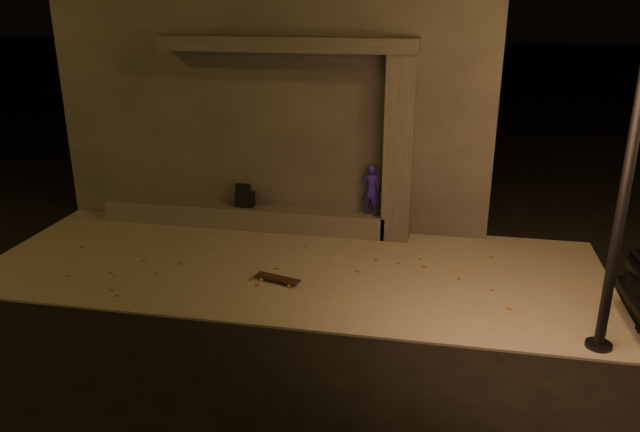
% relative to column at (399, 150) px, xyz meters
% --- Properties ---
extents(ground, '(120.00, 120.00, 0.00)m').
position_rel_column_xyz_m(ground, '(-1.70, -3.75, -1.84)').
color(ground, black).
rests_on(ground, ground).
extents(sidewalk, '(11.00, 4.40, 0.04)m').
position_rel_column_xyz_m(sidewalk, '(-1.70, -1.75, -1.82)').
color(sidewalk, slate).
rests_on(sidewalk, ground).
extents(building, '(9.00, 5.10, 5.22)m').
position_rel_column_xyz_m(building, '(-2.70, 2.74, 0.77)').
color(building, '#373532').
rests_on(building, ground).
extents(ledge, '(6.00, 0.55, 0.45)m').
position_rel_column_xyz_m(ledge, '(-3.20, 0.00, -1.58)').
color(ledge, '#4D4945').
rests_on(ledge, sidewalk).
extents(column, '(0.55, 0.55, 3.60)m').
position_rel_column_xyz_m(column, '(0.00, 0.00, 0.00)').
color(column, '#373532').
rests_on(column, sidewalk).
extents(canopy, '(5.00, 0.70, 0.28)m').
position_rel_column_xyz_m(canopy, '(-2.20, 0.05, 1.94)').
color(canopy, '#373532').
rests_on(canopy, column).
extents(skateboarder, '(0.44, 0.35, 1.04)m').
position_rel_column_xyz_m(skateboarder, '(-0.50, 0.00, -0.83)').
color(skateboarder, '#291797').
rests_on(skateboarder, ledge).
extents(backpack, '(0.37, 0.25, 0.52)m').
position_rel_column_xyz_m(backpack, '(-3.13, 0.00, -1.17)').
color(backpack, black).
rests_on(backpack, ledge).
extents(skateboard, '(0.83, 0.41, 0.09)m').
position_rel_column_xyz_m(skateboard, '(-1.78, -2.50, -1.73)').
color(skateboard, black).
rests_on(skateboard, sidewalk).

